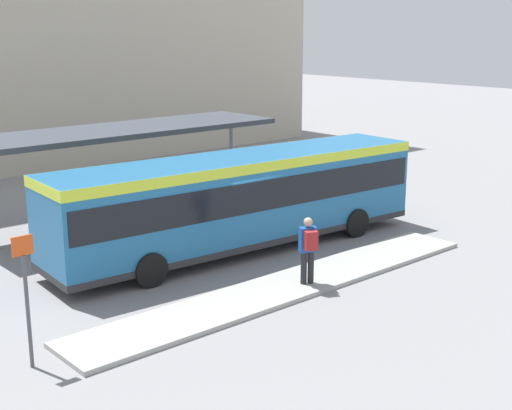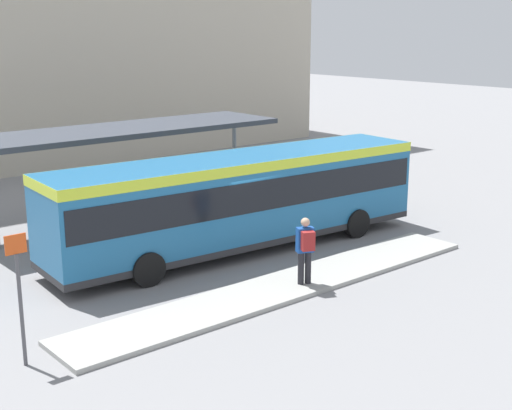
# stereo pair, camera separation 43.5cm
# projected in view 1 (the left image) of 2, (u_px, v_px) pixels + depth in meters

# --- Properties ---
(ground_plane) EXTENTS (120.00, 120.00, 0.00)m
(ground_plane) POSITION_uv_depth(u_px,v_px,m) (241.00, 249.00, 22.20)
(ground_plane) COLOR gray
(curb_island) EXTENTS (12.99, 1.80, 0.12)m
(curb_island) POSITION_uv_depth(u_px,v_px,m) (289.00, 286.00, 18.92)
(curb_island) COLOR #9E9E99
(curb_island) RESTS_ON ground_plane
(city_bus) EXTENTS (12.55, 3.29, 2.95)m
(city_bus) POSITION_uv_depth(u_px,v_px,m) (241.00, 195.00, 21.78)
(city_bus) COLOR #1E6093
(city_bus) RESTS_ON ground_plane
(pedestrian_waiting) EXTENTS (0.54, 0.57, 1.81)m
(pedestrian_waiting) POSITION_uv_depth(u_px,v_px,m) (308.00, 246.00, 18.66)
(pedestrian_waiting) COLOR #232328
(pedestrian_waiting) RESTS_ON curb_island
(bicycle_red) EXTENTS (0.48, 1.65, 0.71)m
(bicycle_red) POSITION_uv_depth(u_px,v_px,m) (346.00, 183.00, 29.93)
(bicycle_red) COLOR black
(bicycle_red) RESTS_ON ground_plane
(bicycle_blue) EXTENTS (0.48, 1.69, 0.73)m
(bicycle_blue) POSITION_uv_depth(u_px,v_px,m) (332.00, 180.00, 30.37)
(bicycle_blue) COLOR black
(bicycle_blue) RESTS_ON ground_plane
(bicycle_black) EXTENTS (0.48, 1.52, 0.66)m
(bicycle_black) POSITION_uv_depth(u_px,v_px,m) (325.00, 178.00, 31.02)
(bicycle_black) COLOR black
(bicycle_black) RESTS_ON ground_plane
(station_shelter) EXTENTS (11.19, 3.17, 3.38)m
(station_shelter) POSITION_uv_depth(u_px,v_px,m) (124.00, 131.00, 24.45)
(station_shelter) COLOR #383D47
(station_shelter) RESTS_ON ground_plane
(potted_planter_near_shelter) EXTENTS (0.98, 0.98, 1.43)m
(potted_planter_near_shelter) POSITION_uv_depth(u_px,v_px,m) (123.00, 228.00, 21.90)
(potted_planter_near_shelter) COLOR slate
(potted_planter_near_shelter) RESTS_ON ground_plane
(platform_sign) EXTENTS (0.44, 0.08, 2.80)m
(platform_sign) POSITION_uv_depth(u_px,v_px,m) (27.00, 296.00, 14.18)
(platform_sign) COLOR #4C4C51
(platform_sign) RESTS_ON ground_plane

